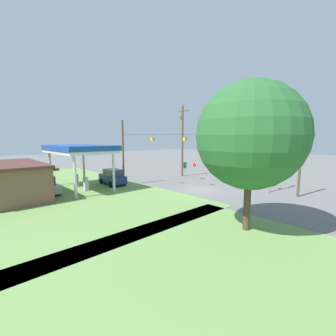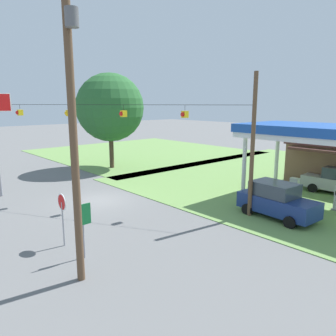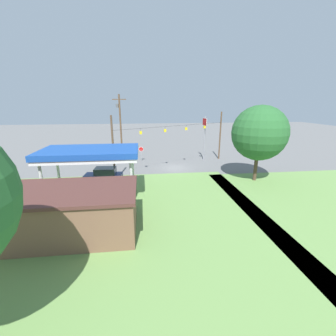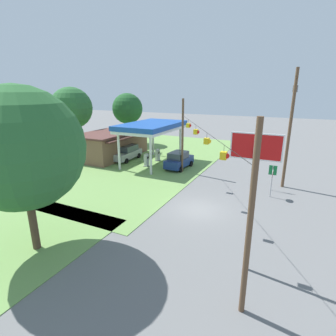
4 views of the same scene
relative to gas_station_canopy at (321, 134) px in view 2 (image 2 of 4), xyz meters
name	(u,v)px [view 2 (image 2 of 4)]	position (x,y,z in m)	size (l,w,h in m)	color
ground_plane	(99,201)	(-10.23, -9.85, -4.64)	(160.00, 160.00, 0.00)	slate
grass_verge_opposite_corner	(143,152)	(-26.23, 6.15, -4.62)	(24.00, 24.00, 0.04)	#6B934C
gas_station_canopy	(321,134)	(0.00, 0.00, 0.00)	(9.56, 5.63, 5.16)	silver
fuel_pump_near	(294,190)	(-1.46, 0.00, -3.90)	(0.71, 0.56, 1.57)	gray
car_at_pumps_front	(277,200)	(-0.50, -3.93, -3.61)	(4.57, 2.32, 2.05)	navy
stop_sign_roadside	(62,208)	(-5.04, -14.70, -2.83)	(0.80, 0.08, 2.50)	#99999E
route_sign	(83,220)	(-3.27, -14.59, -2.93)	(0.10, 0.70, 2.40)	gray
utility_pole_main	(73,115)	(-1.77, -15.52, 1.45)	(2.20, 0.44, 10.95)	brown
signal_span_gantry	(96,135)	(-10.23, -9.86, -0.16)	(17.34, 10.24, 8.20)	brown
tree_west_verge	(110,108)	(-19.43, -3.00, 1.41)	(6.68, 6.68, 9.40)	#4C3828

